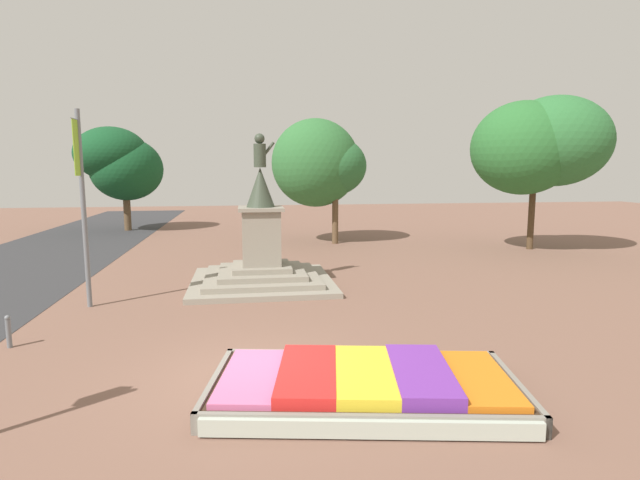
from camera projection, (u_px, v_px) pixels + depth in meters
ground_plane at (253, 376)px, 9.77m from camera, size 94.43×94.43×0.00m
flower_planter at (365, 386)px, 8.82m from camera, size 5.85×3.77×0.54m
statue_monument at (262, 257)px, 17.46m from camera, size 4.88×4.88×5.23m
banner_pole at (83, 204)px, 14.28m from camera, size 0.14×0.64×5.70m
kerb_bollard_mid_b at (8, 331)px, 11.29m from camera, size 0.12×0.12×0.76m
park_tree_far_left at (120, 162)px, 32.49m from camera, size 5.45×5.23×6.75m
park_tree_behind_statue at (320, 164)px, 27.28m from camera, size 5.19×4.56×6.76m
park_tree_far_right at (539, 145)px, 24.06m from camera, size 6.59×5.17×7.52m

